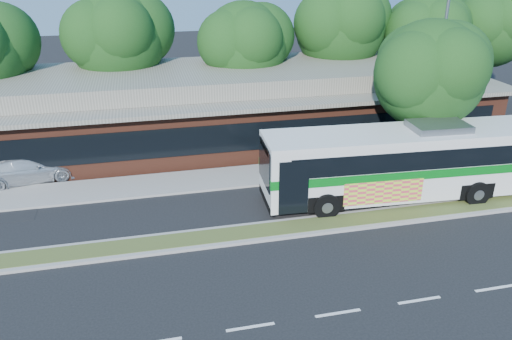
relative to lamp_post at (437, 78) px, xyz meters
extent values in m
plane|color=black|center=(-9.56, -6.00, -4.90)|extent=(120.00, 120.00, 0.00)
cube|color=#394A1F|center=(-9.56, -5.40, -4.83)|extent=(26.00, 1.10, 0.15)
cube|color=gray|center=(-9.56, 0.40, -4.84)|extent=(44.00, 2.60, 0.12)
cube|color=#5E2C1D|center=(-9.56, 7.00, -3.30)|extent=(32.00, 10.00, 3.20)
cube|color=#6A6659|center=(-9.56, 7.00, -1.58)|extent=(33.20, 11.20, 0.24)
cube|color=#6A6659|center=(-9.56, 7.00, -0.95)|extent=(30.00, 8.00, 1.00)
cube|color=black|center=(-9.56, 1.97, -3.20)|extent=(30.00, 0.06, 1.60)
cylinder|color=slate|center=(0.04, 0.00, -0.40)|extent=(0.16, 0.16, 9.00)
sphere|color=#183C14|center=(-23.26, 9.43, 1.29)|extent=(4.52, 4.52, 4.52)
cylinder|color=black|center=(-16.56, 10.00, -2.80)|extent=(0.44, 0.44, 4.20)
sphere|color=#183C14|center=(-16.56, 10.00, 1.10)|extent=(6.00, 6.00, 6.00)
sphere|color=#183C14|center=(-15.21, 10.45, 1.58)|extent=(4.68, 4.68, 4.68)
cylinder|color=black|center=(-8.56, 9.00, -3.01)|extent=(0.44, 0.44, 3.78)
sphere|color=#183C14|center=(-8.56, 9.00, 0.56)|extent=(5.60, 5.60, 5.60)
sphere|color=#183C14|center=(-7.30, 9.42, 1.00)|extent=(4.37, 4.37, 4.37)
cylinder|color=black|center=(-1.56, 10.00, -2.70)|extent=(0.44, 0.44, 4.41)
sphere|color=#183C14|center=(-1.56, 10.00, 1.37)|extent=(6.20, 6.20, 6.20)
sphere|color=#183C14|center=(-0.17, 10.46, 1.86)|extent=(4.84, 4.84, 4.84)
cylinder|color=black|center=(4.44, 9.00, -2.97)|extent=(0.44, 0.44, 3.86)
sphere|color=#183C14|center=(4.44, 9.00, 0.70)|extent=(5.80, 5.80, 5.80)
sphere|color=#183C14|center=(5.74, 9.43, 1.16)|extent=(4.52, 4.52, 4.52)
cylinder|color=black|center=(10.44, 10.00, -2.85)|extent=(0.44, 0.44, 4.12)
sphere|color=#183C14|center=(10.44, 10.00, 1.01)|extent=(6.00, 6.00, 6.00)
sphere|color=#183C14|center=(11.79, 10.45, 1.49)|extent=(4.68, 4.68, 4.68)
cube|color=silver|center=(-3.56, -3.60, -3.01)|extent=(13.36, 3.51, 3.04)
cube|color=black|center=(-3.23, -3.62, -2.40)|extent=(12.31, 3.51, 0.91)
cube|color=silver|center=(-3.56, -3.60, -1.62)|extent=(13.38, 3.54, 0.29)
cube|color=#046315|center=(-3.56, -3.60, -3.10)|extent=(13.43, 3.58, 0.42)
cube|color=black|center=(-10.19, -3.25, -2.64)|extent=(0.20, 2.47, 1.89)
cube|color=#D93F4F|center=(-5.07, -4.97, -3.80)|extent=(3.75, 0.25, 1.10)
cube|color=slate|center=(-1.91, -3.69, -1.33)|extent=(2.74, 1.90, 0.33)
cylinder|color=black|center=(-7.71, -4.76, -4.30)|extent=(1.23, 0.46, 1.21)
cylinder|color=black|center=(-7.56, -2.00, -4.30)|extent=(1.23, 0.46, 1.21)
cylinder|color=black|center=(-0.33, -5.16, -4.30)|extent=(1.23, 0.46, 1.21)
cylinder|color=black|center=(-0.19, -2.39, -4.30)|extent=(1.23, 0.46, 1.21)
imported|color=silver|center=(-21.53, 2.52, -4.16)|extent=(5.39, 3.00, 1.48)
cylinder|color=black|center=(-0.91, -0.70, -3.10)|extent=(0.44, 0.44, 3.60)
sphere|color=#183C14|center=(-0.91, -0.70, 0.38)|extent=(5.61, 5.61, 5.61)
sphere|color=#183C14|center=(0.35, -0.28, 0.83)|extent=(4.38, 4.38, 4.38)
camera|label=1|loc=(-15.23, -23.36, 6.21)|focal=35.00mm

